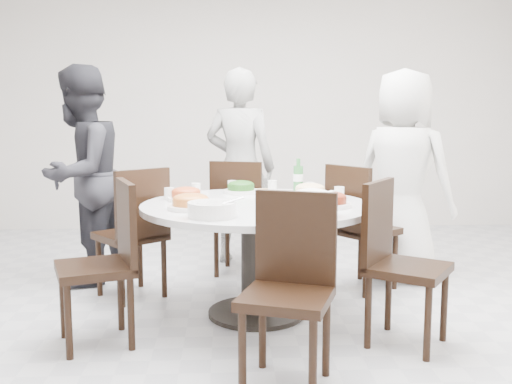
{
  "coord_description": "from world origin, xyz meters",
  "views": [
    {
      "loc": [
        -0.41,
        -3.79,
        1.37
      ],
      "look_at": [
        -0.22,
        0.09,
        0.82
      ],
      "focal_mm": 42.0,
      "sensor_mm": 36.0,
      "label": 1
    }
  ],
  "objects_px": {
    "dining_table": "(256,260)",
    "chair_se": "(408,265)",
    "beverage_bottle": "(298,175)",
    "chair_n": "(242,217)",
    "diner_right": "(403,176)",
    "chair_nw": "(130,233)",
    "rice_bowl": "(312,206)",
    "soup_bowl": "(212,210)",
    "chair_sw": "(94,265)",
    "chair_ne": "(364,227)",
    "chair_s": "(286,293)",
    "diner_middle": "(240,167)",
    "diner_left": "(81,176)"
  },
  "relations": [
    {
      "from": "dining_table",
      "to": "chair_se",
      "type": "bearing_deg",
      "value": -32.83
    },
    {
      "from": "chair_se",
      "to": "beverage_bottle",
      "type": "relative_size",
      "value": 3.8
    },
    {
      "from": "chair_n",
      "to": "diner_right",
      "type": "bearing_deg",
      "value": -175.15
    },
    {
      "from": "chair_nw",
      "to": "chair_se",
      "type": "relative_size",
      "value": 1.0
    },
    {
      "from": "dining_table",
      "to": "rice_bowl",
      "type": "relative_size",
      "value": 5.4
    },
    {
      "from": "soup_bowl",
      "to": "chair_n",
      "type": "bearing_deg",
      "value": 82.18
    },
    {
      "from": "chair_sw",
      "to": "diner_right",
      "type": "xyz_separation_m",
      "value": [
        2.16,
        1.24,
        0.36
      ]
    },
    {
      "from": "diner_right",
      "to": "dining_table",
      "type": "bearing_deg",
      "value": 73.93
    },
    {
      "from": "chair_ne",
      "to": "beverage_bottle",
      "type": "relative_size",
      "value": 3.8
    },
    {
      "from": "dining_table",
      "to": "chair_sw",
      "type": "relative_size",
      "value": 1.58
    },
    {
      "from": "dining_table",
      "to": "chair_sw",
      "type": "xyz_separation_m",
      "value": [
        -0.96,
        -0.45,
        0.1
      ]
    },
    {
      "from": "beverage_bottle",
      "to": "dining_table",
      "type": "bearing_deg",
      "value": -122.71
    },
    {
      "from": "rice_bowl",
      "to": "diner_right",
      "type": "bearing_deg",
      "value": 54.35
    },
    {
      "from": "chair_nw",
      "to": "chair_n",
      "type": "bearing_deg",
      "value": 177.84
    },
    {
      "from": "chair_s",
      "to": "diner_right",
      "type": "bearing_deg",
      "value": 78.66
    },
    {
      "from": "chair_n",
      "to": "soup_bowl",
      "type": "xyz_separation_m",
      "value": [
        -0.21,
        -1.5,
        0.32
      ]
    },
    {
      "from": "chair_ne",
      "to": "beverage_bottle",
      "type": "xyz_separation_m",
      "value": [
        -0.51,
        -0.04,
        0.4
      ]
    },
    {
      "from": "chair_s",
      "to": "diner_middle",
      "type": "height_order",
      "value": "diner_middle"
    },
    {
      "from": "rice_bowl",
      "to": "beverage_bottle",
      "type": "relative_size",
      "value": 1.11
    },
    {
      "from": "rice_bowl",
      "to": "chair_s",
      "type": "bearing_deg",
      "value": -109.54
    },
    {
      "from": "soup_bowl",
      "to": "chair_ne",
      "type": "bearing_deg",
      "value": 42.46
    },
    {
      "from": "diner_right",
      "to": "diner_left",
      "type": "height_order",
      "value": "diner_left"
    },
    {
      "from": "chair_ne",
      "to": "chair_se",
      "type": "relative_size",
      "value": 1.0
    },
    {
      "from": "chair_s",
      "to": "rice_bowl",
      "type": "xyz_separation_m",
      "value": [
        0.2,
        0.57,
        0.33
      ]
    },
    {
      "from": "chair_n",
      "to": "chair_nw",
      "type": "height_order",
      "value": "same"
    },
    {
      "from": "chair_n",
      "to": "chair_sw",
      "type": "bearing_deg",
      "value": 74.51
    },
    {
      "from": "diner_right",
      "to": "soup_bowl",
      "type": "relative_size",
      "value": 5.98
    },
    {
      "from": "diner_left",
      "to": "rice_bowl",
      "type": "height_order",
      "value": "diner_left"
    },
    {
      "from": "chair_n",
      "to": "diner_middle",
      "type": "relative_size",
      "value": 0.56
    },
    {
      "from": "rice_bowl",
      "to": "soup_bowl",
      "type": "xyz_separation_m",
      "value": [
        -0.57,
        0.01,
        -0.02
      ]
    },
    {
      "from": "chair_ne",
      "to": "chair_n",
      "type": "bearing_deg",
      "value": 25.8
    },
    {
      "from": "chair_n",
      "to": "diner_right",
      "type": "relative_size",
      "value": 0.57
    },
    {
      "from": "chair_se",
      "to": "soup_bowl",
      "type": "xyz_separation_m",
      "value": [
        -1.12,
        0.08,
        0.32
      ]
    },
    {
      "from": "diner_right",
      "to": "diner_left",
      "type": "xyz_separation_m",
      "value": [
        -2.52,
        0.03,
        0.01
      ]
    },
    {
      "from": "chair_n",
      "to": "diner_left",
      "type": "height_order",
      "value": "diner_left"
    },
    {
      "from": "diner_right",
      "to": "beverage_bottle",
      "type": "bearing_deg",
      "value": 57.94
    },
    {
      "from": "chair_ne",
      "to": "chair_nw",
      "type": "xyz_separation_m",
      "value": [
        -1.73,
        -0.12,
        0.0
      ]
    },
    {
      "from": "soup_bowl",
      "to": "chair_sw",
      "type": "bearing_deg",
      "value": 178.51
    },
    {
      "from": "chair_sw",
      "to": "beverage_bottle",
      "type": "distance_m",
      "value": 1.66
    },
    {
      "from": "diner_middle",
      "to": "beverage_bottle",
      "type": "height_order",
      "value": "diner_middle"
    },
    {
      "from": "chair_sw",
      "to": "soup_bowl",
      "type": "xyz_separation_m",
      "value": [
        0.68,
        -0.02,
        0.32
      ]
    },
    {
      "from": "chair_sw",
      "to": "beverage_bottle",
      "type": "bearing_deg",
      "value": 107.37
    },
    {
      "from": "chair_sw",
      "to": "diner_left",
      "type": "xyz_separation_m",
      "value": [
        -0.36,
        1.27,
        0.37
      ]
    },
    {
      "from": "chair_ne",
      "to": "chair_sw",
      "type": "relative_size",
      "value": 1.0
    },
    {
      "from": "chair_nw",
      "to": "beverage_bottle",
      "type": "relative_size",
      "value": 3.8
    },
    {
      "from": "dining_table",
      "to": "diner_middle",
      "type": "xyz_separation_m",
      "value": [
        -0.07,
        1.38,
        0.48
      ]
    },
    {
      "from": "chair_s",
      "to": "chair_se",
      "type": "relative_size",
      "value": 1.0
    },
    {
      "from": "chair_nw",
      "to": "chair_se",
      "type": "xyz_separation_m",
      "value": [
        1.73,
        -0.99,
        0.0
      ]
    },
    {
      "from": "chair_nw",
      "to": "beverage_bottle",
      "type": "distance_m",
      "value": 1.29
    },
    {
      "from": "chair_n",
      "to": "beverage_bottle",
      "type": "relative_size",
      "value": 3.8
    }
  ]
}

